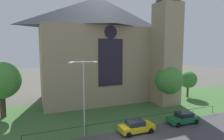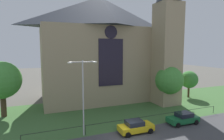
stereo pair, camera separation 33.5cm
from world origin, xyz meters
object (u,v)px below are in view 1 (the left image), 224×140
at_px(streetlamp_near, 84,89).
at_px(parked_car_green, 183,118).
at_px(church_building, 104,48).
at_px(tree_right_near, 169,80).
at_px(tree_right_far, 188,79).
at_px(parked_car_yellow, 136,126).
at_px(tree_left_far, 1,81).

height_order(streetlamp_near, parked_car_green, streetlamp_near).
xyz_separation_m(church_building, parked_car_green, (5.42, -16.13, -9.53)).
height_order(church_building, tree_right_near, church_building).
relative_size(church_building, tree_right_far, 4.73).
relative_size(streetlamp_near, parked_car_yellow, 2.07).
relative_size(tree_right_near, parked_car_green, 1.65).
height_order(tree_right_near, tree_left_far, tree_left_far).
height_order(church_building, parked_car_green, church_building).
bearing_deg(parked_car_green, streetlamp_near, -4.75).
bearing_deg(parked_car_green, tree_right_near, -113.05).
relative_size(church_building, streetlamp_near, 2.98).
relative_size(tree_right_near, tree_left_far, 0.85).
bearing_deg(tree_right_near, tree_right_far, 24.11).
bearing_deg(streetlamp_near, parked_car_yellow, -14.66).
bearing_deg(parked_car_yellow, streetlamp_near, 165.90).
height_order(tree_right_far, parked_car_green, tree_right_far).
bearing_deg(church_building, tree_right_far, -18.17).
xyz_separation_m(tree_left_far, parked_car_yellow, (15.51, -12.04, -4.69)).
bearing_deg(tree_right_near, church_building, 134.44).
distance_m(tree_left_far, parked_car_green, 26.14).
height_order(tree_right_near, streetlamp_near, streetlamp_near).
distance_m(tree_right_near, parked_car_green, 8.82).
xyz_separation_m(church_building, tree_right_near, (8.73, -8.90, -5.72)).
distance_m(tree_right_near, parked_car_yellow, 13.41).
relative_size(church_building, tree_left_far, 3.17).
distance_m(tree_left_far, streetlamp_near, 14.19).
height_order(tree_left_far, parked_car_yellow, tree_left_far).
bearing_deg(parked_car_yellow, tree_right_far, 31.05).
relative_size(church_building, parked_car_green, 6.12).
relative_size(tree_right_far, parked_car_green, 1.29).
distance_m(church_building, parked_car_yellow, 18.91).
bearing_deg(tree_right_far, church_building, 161.83).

